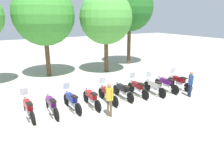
# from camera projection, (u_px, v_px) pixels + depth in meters

# --- Properties ---
(ground_plane) EXTENTS (80.00, 80.00, 0.00)m
(ground_plane) POSITION_uv_depth(u_px,v_px,m) (116.00, 101.00, 12.53)
(ground_plane) COLOR #ADA899
(motorcycle_0) EXTENTS (0.62, 2.19, 1.37)m
(motorcycle_0) POSITION_uv_depth(u_px,v_px,m) (28.00, 108.00, 10.33)
(motorcycle_0) COLOR black
(motorcycle_0) RESTS_ON ground_plane
(motorcycle_1) EXTENTS (0.62, 2.19, 0.99)m
(motorcycle_1) POSITION_uv_depth(u_px,v_px,m) (51.00, 105.00, 10.69)
(motorcycle_1) COLOR black
(motorcycle_1) RESTS_ON ground_plane
(motorcycle_2) EXTENTS (0.62, 2.19, 1.37)m
(motorcycle_2) POSITION_uv_depth(u_px,v_px,m) (72.00, 100.00, 11.21)
(motorcycle_2) COLOR black
(motorcycle_2) RESTS_ON ground_plane
(motorcycle_3) EXTENTS (0.62, 2.19, 0.99)m
(motorcycle_3) POSITION_uv_depth(u_px,v_px,m) (91.00, 98.00, 11.61)
(motorcycle_3) COLOR black
(motorcycle_3) RESTS_ON ground_plane
(motorcycle_4) EXTENTS (0.62, 2.19, 1.37)m
(motorcycle_4) POSITION_uv_depth(u_px,v_px,m) (107.00, 94.00, 12.20)
(motorcycle_4) COLOR black
(motorcycle_4) RESTS_ON ground_plane
(motorcycle_5) EXTENTS (0.62, 2.19, 0.99)m
(motorcycle_5) POSITION_uv_depth(u_px,v_px,m) (123.00, 90.00, 12.76)
(motorcycle_5) COLOR black
(motorcycle_5) RESTS_ON ground_plane
(motorcycle_6) EXTENTS (0.62, 2.19, 1.37)m
(motorcycle_6) POSITION_uv_depth(u_px,v_px,m) (137.00, 88.00, 13.24)
(motorcycle_6) COLOR black
(motorcycle_6) RESTS_ON ground_plane
(motorcycle_7) EXTENTS (0.62, 2.19, 1.37)m
(motorcycle_7) POSITION_uv_depth(u_px,v_px,m) (154.00, 86.00, 13.50)
(motorcycle_7) COLOR black
(motorcycle_7) RESTS_ON ground_plane
(motorcycle_8) EXTENTS (0.62, 2.19, 0.99)m
(motorcycle_8) POSITION_uv_depth(u_px,v_px,m) (166.00, 84.00, 14.06)
(motorcycle_8) COLOR black
(motorcycle_8) RESTS_ON ground_plane
(motorcycle_9) EXTENTS (0.62, 2.19, 1.37)m
(motorcycle_9) POSITION_uv_depth(u_px,v_px,m) (179.00, 81.00, 14.48)
(motorcycle_9) COLOR black
(motorcycle_9) RESTS_ON ground_plane
(person_0) EXTENTS (0.32, 0.39, 1.76)m
(person_0) POSITION_uv_depth(u_px,v_px,m) (109.00, 97.00, 10.27)
(person_0) COLOR brown
(person_0) RESTS_ON ground_plane
(person_1) EXTENTS (0.25, 0.41, 1.62)m
(person_1) POSITION_uv_depth(u_px,v_px,m) (191.00, 82.00, 12.90)
(person_1) COLOR #232D4C
(person_1) RESTS_ON ground_plane
(tree_1) EXTENTS (4.77, 4.77, 7.25)m
(tree_1) POSITION_uv_depth(u_px,v_px,m) (44.00, 15.00, 16.41)
(tree_1) COLOR brown
(tree_1) RESTS_ON ground_plane
(tree_2) EXTENTS (4.43, 4.43, 6.86)m
(tree_2) POSITION_uv_depth(u_px,v_px,m) (106.00, 18.00, 17.74)
(tree_2) COLOR brown
(tree_2) RESTS_ON ground_plane
(tree_3) EXTENTS (4.59, 4.59, 7.88)m
(tree_3) POSITION_uv_depth(u_px,v_px,m) (130.00, 7.00, 20.79)
(tree_3) COLOR brown
(tree_3) RESTS_ON ground_plane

